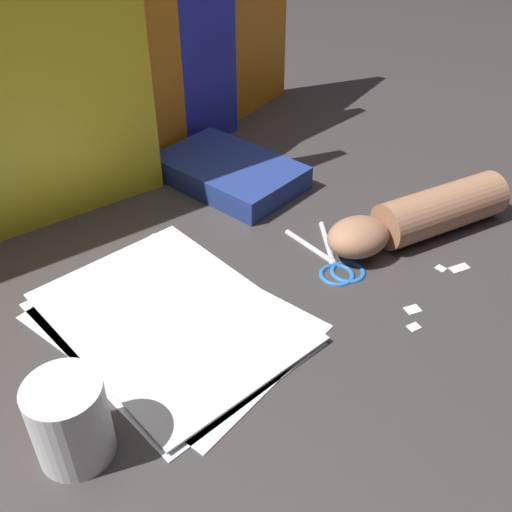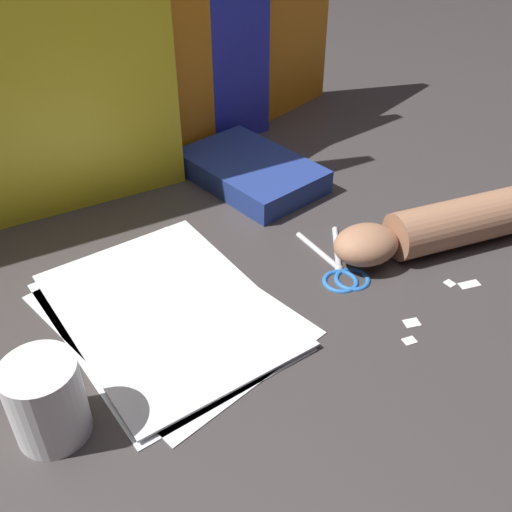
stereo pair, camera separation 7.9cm
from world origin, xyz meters
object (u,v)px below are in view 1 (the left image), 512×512
Objects in this scene: paper_stack at (170,320)px; scissors at (335,262)px; book_closed at (229,172)px; mug at (70,421)px; hand_forearm at (420,216)px.

scissors is at bearing -19.15° from paper_stack.
paper_stack is 2.23× the size of scissors.
mug reaches higher than book_closed.
scissors is 1.65× the size of mug.
paper_stack is at bearing 160.81° from hand_forearm.
hand_forearm is 0.58m from mug.
book_closed is at bearing 103.42° from hand_forearm.
scissors is (-0.07, -0.28, -0.02)m from book_closed.
book_closed is 0.78× the size of hand_forearm.
mug is at bearing 174.10° from hand_forearm.
scissors is at bearing -1.18° from mug.
hand_forearm is at bearing -76.58° from book_closed.
paper_stack is at bearing -147.68° from book_closed.
book_closed reaches higher than scissors.
hand_forearm is at bearing -19.19° from paper_stack.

